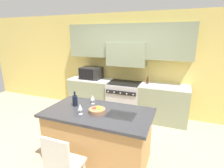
{
  "coord_description": "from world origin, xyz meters",
  "views": [
    {
      "loc": [
        1.29,
        -2.6,
        2.11
      ],
      "look_at": [
        0.06,
        0.56,
        1.17
      ],
      "focal_mm": 28.0,
      "sensor_mm": 36.0,
      "label": 1
    }
  ],
  "objects_px": {
    "range_stove": "(124,99)",
    "island_chair": "(62,163)",
    "fruit_bowl": "(97,110)",
    "oil_bottle_on_counter": "(148,81)",
    "wine_glass_near": "(80,107)",
    "microwave": "(91,73)",
    "wine_glass_far": "(93,98)",
    "wine_bottle": "(75,100)"
  },
  "relations": [
    {
      "from": "microwave",
      "to": "wine_glass_far",
      "type": "distance_m",
      "value": 1.87
    },
    {
      "from": "wine_glass_near",
      "to": "oil_bottle_on_counter",
      "type": "bearing_deg",
      "value": 72.47
    },
    {
      "from": "microwave",
      "to": "wine_glass_far",
      "type": "relative_size",
      "value": 3.31
    },
    {
      "from": "oil_bottle_on_counter",
      "to": "wine_bottle",
      "type": "bearing_deg",
      "value": -116.7
    },
    {
      "from": "oil_bottle_on_counter",
      "to": "microwave",
      "type": "bearing_deg",
      "value": -178.86
    },
    {
      "from": "range_stove",
      "to": "wine_glass_near",
      "type": "distance_m",
      "value": 2.16
    },
    {
      "from": "range_stove",
      "to": "wine_glass_far",
      "type": "bearing_deg",
      "value": -93.76
    },
    {
      "from": "wine_bottle",
      "to": "fruit_bowl",
      "type": "bearing_deg",
      "value": -13.46
    },
    {
      "from": "wine_bottle",
      "to": "wine_glass_far",
      "type": "xyz_separation_m",
      "value": [
        0.25,
        0.19,
        0.02
      ]
    },
    {
      "from": "wine_bottle",
      "to": "wine_glass_far",
      "type": "relative_size",
      "value": 1.55
    },
    {
      "from": "microwave",
      "to": "fruit_bowl",
      "type": "height_order",
      "value": "microwave"
    },
    {
      "from": "range_stove",
      "to": "island_chair",
      "type": "height_order",
      "value": "island_chair"
    },
    {
      "from": "island_chair",
      "to": "oil_bottle_on_counter",
      "type": "bearing_deg",
      "value": 77.97
    },
    {
      "from": "wine_glass_near",
      "to": "wine_glass_far",
      "type": "bearing_deg",
      "value": 92.44
    },
    {
      "from": "range_stove",
      "to": "wine_bottle",
      "type": "distance_m",
      "value": 1.93
    },
    {
      "from": "range_stove",
      "to": "wine_bottle",
      "type": "height_order",
      "value": "wine_bottle"
    },
    {
      "from": "island_chair",
      "to": "wine_bottle",
      "type": "xyz_separation_m",
      "value": [
        -0.35,
        0.9,
        0.5
      ]
    },
    {
      "from": "island_chair",
      "to": "wine_glass_near",
      "type": "height_order",
      "value": "wine_glass_near"
    },
    {
      "from": "microwave",
      "to": "wine_glass_near",
      "type": "xyz_separation_m",
      "value": [
        0.91,
        -2.1,
        -0.07
      ]
    },
    {
      "from": "fruit_bowl",
      "to": "oil_bottle_on_counter",
      "type": "height_order",
      "value": "oil_bottle_on_counter"
    },
    {
      "from": "range_stove",
      "to": "wine_glass_far",
      "type": "xyz_separation_m",
      "value": [
        -0.11,
        -1.62,
        0.57
      ]
    },
    {
      "from": "microwave",
      "to": "wine_glass_far",
      "type": "height_order",
      "value": "microwave"
    },
    {
      "from": "wine_glass_far",
      "to": "oil_bottle_on_counter",
      "type": "relative_size",
      "value": 0.83
    },
    {
      "from": "microwave",
      "to": "wine_bottle",
      "type": "distance_m",
      "value": 1.94
    },
    {
      "from": "microwave",
      "to": "wine_bottle",
      "type": "bearing_deg",
      "value": -70.71
    },
    {
      "from": "fruit_bowl",
      "to": "wine_glass_near",
      "type": "bearing_deg",
      "value": -146.4
    },
    {
      "from": "range_stove",
      "to": "island_chair",
      "type": "distance_m",
      "value": 2.72
    },
    {
      "from": "range_stove",
      "to": "wine_glass_far",
      "type": "height_order",
      "value": "wine_glass_far"
    },
    {
      "from": "range_stove",
      "to": "island_chair",
      "type": "relative_size",
      "value": 0.99
    },
    {
      "from": "range_stove",
      "to": "island_chair",
      "type": "bearing_deg",
      "value": -90.09
    },
    {
      "from": "wine_glass_far",
      "to": "fruit_bowl",
      "type": "height_order",
      "value": "wine_glass_far"
    },
    {
      "from": "range_stove",
      "to": "wine_bottle",
      "type": "bearing_deg",
      "value": -100.99
    },
    {
      "from": "range_stove",
      "to": "wine_glass_near",
      "type": "height_order",
      "value": "wine_glass_near"
    },
    {
      "from": "microwave",
      "to": "wine_glass_far",
      "type": "xyz_separation_m",
      "value": [
        0.89,
        -1.64,
        -0.07
      ]
    },
    {
      "from": "range_stove",
      "to": "microwave",
      "type": "xyz_separation_m",
      "value": [
        -0.99,
        0.02,
        0.64
      ]
    },
    {
      "from": "range_stove",
      "to": "microwave",
      "type": "bearing_deg",
      "value": 178.92
    },
    {
      "from": "microwave",
      "to": "island_chair",
      "type": "relative_size",
      "value": 0.6
    },
    {
      "from": "range_stove",
      "to": "wine_glass_far",
      "type": "distance_m",
      "value": 1.72
    },
    {
      "from": "fruit_bowl",
      "to": "oil_bottle_on_counter",
      "type": "bearing_deg",
      "value": 77.24
    },
    {
      "from": "island_chair",
      "to": "fruit_bowl",
      "type": "bearing_deg",
      "value": 79.85
    },
    {
      "from": "range_stove",
      "to": "fruit_bowl",
      "type": "relative_size",
      "value": 3.44
    },
    {
      "from": "wine_bottle",
      "to": "fruit_bowl",
      "type": "height_order",
      "value": "wine_bottle"
    }
  ]
}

